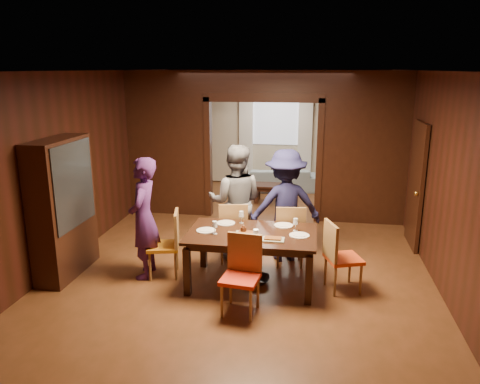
% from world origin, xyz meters
% --- Properties ---
extents(floor, '(9.00, 9.00, 0.00)m').
position_xyz_m(floor, '(0.00, 0.00, 0.00)').
color(floor, '#543217').
rests_on(floor, ground).
extents(ceiling, '(5.50, 9.00, 0.02)m').
position_xyz_m(ceiling, '(0.00, 0.00, 2.90)').
color(ceiling, silver).
rests_on(ceiling, room_walls).
extents(room_walls, '(5.52, 9.01, 2.90)m').
position_xyz_m(room_walls, '(0.00, 1.89, 1.51)').
color(room_walls, black).
rests_on(room_walls, floor).
extents(person_purple, '(0.47, 0.67, 1.75)m').
position_xyz_m(person_purple, '(-1.36, -1.40, 0.88)').
color(person_purple, '#421D57').
rests_on(person_purple, floor).
extents(person_grey, '(0.90, 0.71, 1.82)m').
position_xyz_m(person_grey, '(-0.19, -0.49, 0.91)').
color(person_grey, slate).
rests_on(person_grey, floor).
extents(person_navy, '(1.28, 0.97, 1.76)m').
position_xyz_m(person_navy, '(0.59, -0.46, 0.88)').
color(person_navy, '#19183E').
rests_on(person_navy, floor).
extents(sofa, '(1.97, 1.02, 0.55)m').
position_xyz_m(sofa, '(0.16, 3.85, 0.27)').
color(sofa, '#91ACBE').
rests_on(sofa, floor).
extents(serving_bowl, '(0.36, 0.36, 0.09)m').
position_xyz_m(serving_bowl, '(0.27, -1.39, 0.80)').
color(serving_bowl, black).
rests_on(serving_bowl, dining_table).
extents(dining_table, '(1.76, 1.09, 0.76)m').
position_xyz_m(dining_table, '(0.20, -1.43, 0.38)').
color(dining_table, black).
rests_on(dining_table, floor).
extents(coffee_table, '(0.80, 0.50, 0.40)m').
position_xyz_m(coffee_table, '(0.08, 2.77, 0.20)').
color(coffee_table, black).
rests_on(coffee_table, floor).
extents(chair_left, '(0.53, 0.53, 0.97)m').
position_xyz_m(chair_left, '(-1.10, -1.36, 0.48)').
color(chair_left, '#BF7012').
rests_on(chair_left, floor).
extents(chair_right, '(0.56, 0.56, 0.97)m').
position_xyz_m(chair_right, '(1.45, -1.41, 0.48)').
color(chair_right, red).
rests_on(chair_right, floor).
extents(chair_far_l, '(0.51, 0.51, 0.97)m').
position_xyz_m(chair_far_l, '(-0.19, -0.64, 0.48)').
color(chair_far_l, red).
rests_on(chair_far_l, floor).
extents(chair_far_r, '(0.50, 0.50, 0.97)m').
position_xyz_m(chair_far_r, '(0.67, -0.65, 0.48)').
color(chair_far_r, '#EC5616').
rests_on(chair_far_r, floor).
extents(chair_near, '(0.49, 0.49, 0.97)m').
position_xyz_m(chair_near, '(0.17, -2.25, 0.48)').
color(chair_near, red).
rests_on(chair_near, floor).
extents(hutch, '(0.40, 1.20, 2.00)m').
position_xyz_m(hutch, '(-2.53, -1.50, 1.00)').
color(hutch, black).
rests_on(hutch, floor).
extents(door_right, '(0.06, 0.90, 2.10)m').
position_xyz_m(door_right, '(2.70, 0.50, 1.05)').
color(door_right, black).
rests_on(door_right, floor).
extents(window_far, '(1.20, 0.03, 1.30)m').
position_xyz_m(window_far, '(0.00, 4.44, 1.70)').
color(window_far, silver).
rests_on(window_far, back_wall).
extents(curtain_left, '(0.35, 0.06, 2.40)m').
position_xyz_m(curtain_left, '(-0.75, 4.40, 1.25)').
color(curtain_left, white).
rests_on(curtain_left, back_wall).
extents(curtain_right, '(0.35, 0.06, 2.40)m').
position_xyz_m(curtain_right, '(0.75, 4.40, 1.25)').
color(curtain_right, white).
rests_on(curtain_right, back_wall).
extents(plate_left, '(0.27, 0.27, 0.01)m').
position_xyz_m(plate_left, '(-0.43, -1.46, 0.77)').
color(plate_left, silver).
rests_on(plate_left, dining_table).
extents(plate_far_l, '(0.27, 0.27, 0.01)m').
position_xyz_m(plate_far_l, '(-0.23, -1.11, 0.77)').
color(plate_far_l, silver).
rests_on(plate_far_l, dining_table).
extents(plate_far_r, '(0.27, 0.27, 0.01)m').
position_xyz_m(plate_far_r, '(0.61, -1.08, 0.77)').
color(plate_far_r, white).
rests_on(plate_far_r, dining_table).
extents(plate_right, '(0.27, 0.27, 0.01)m').
position_xyz_m(plate_right, '(0.85, -1.45, 0.77)').
color(plate_right, silver).
rests_on(plate_right, dining_table).
extents(plate_near, '(0.27, 0.27, 0.01)m').
position_xyz_m(plate_near, '(0.23, -1.77, 0.77)').
color(plate_near, silver).
rests_on(plate_near, dining_table).
extents(platter_a, '(0.30, 0.20, 0.04)m').
position_xyz_m(platter_a, '(0.13, -1.51, 0.78)').
color(platter_a, gray).
rests_on(platter_a, dining_table).
extents(platter_b, '(0.30, 0.20, 0.04)m').
position_xyz_m(platter_b, '(0.51, -1.67, 0.78)').
color(platter_b, gray).
rests_on(platter_b, dining_table).
extents(wineglass_left, '(0.08, 0.08, 0.18)m').
position_xyz_m(wineglass_left, '(-0.29, -1.57, 0.85)').
color(wineglass_left, white).
rests_on(wineglass_left, dining_table).
extents(wineglass_far, '(0.08, 0.08, 0.18)m').
position_xyz_m(wineglass_far, '(-0.01, -1.05, 0.85)').
color(wineglass_far, white).
rests_on(wineglass_far, dining_table).
extents(wineglass_right, '(0.08, 0.08, 0.18)m').
position_xyz_m(wineglass_right, '(0.78, -1.27, 0.85)').
color(wineglass_right, white).
rests_on(wineglass_right, dining_table).
extents(tumbler, '(0.07, 0.07, 0.14)m').
position_xyz_m(tumbler, '(0.29, -1.69, 0.83)').
color(tumbler, silver).
rests_on(tumbler, dining_table).
extents(condiment_jar, '(0.08, 0.08, 0.11)m').
position_xyz_m(condiment_jar, '(0.09, -1.48, 0.82)').
color(condiment_jar, '#452110').
rests_on(condiment_jar, dining_table).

